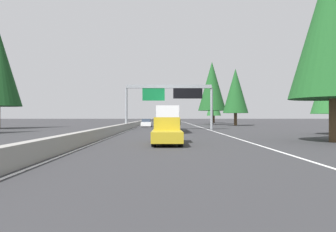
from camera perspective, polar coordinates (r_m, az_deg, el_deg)
ground_plane at (r=62.08m, az=-5.47°, el=-1.83°), size 320.00×320.00×0.00m
median_barrier at (r=82.02m, az=-4.49°, el=-1.08°), size 180.00×0.56×0.90m
shoulder_stripe_right at (r=72.12m, az=4.38°, el=-1.57°), size 160.00×0.16×0.01m
shoulder_stripe_median at (r=72.02m, az=-4.59°, el=-1.57°), size 160.00×0.16×0.01m
sign_gantry_overhead at (r=42.47m, az=0.43°, el=4.31°), size 0.50×12.68×6.48m
pickup_far_left at (r=20.93m, az=-0.22°, el=-2.84°), size 5.60×2.00×1.86m
bus_far_center at (r=37.26m, az=-0.16°, el=-0.38°), size 11.50×2.55×3.10m
sedan_far_right at (r=53.90m, az=-4.19°, el=-1.37°), size 4.40×1.80×1.47m
sedan_mid_center at (r=129.98m, az=-0.46°, el=-0.59°), size 4.40×1.80×1.47m
conifer_right_foreground at (r=26.15m, az=29.53°, el=15.59°), size 6.49×6.49×14.76m
conifer_right_near at (r=35.67m, az=29.36°, el=6.59°), size 4.38×4.38×9.96m
conifer_right_mid at (r=62.21m, az=12.95°, el=4.76°), size 5.17×5.17×11.74m
conifer_right_far at (r=70.29m, az=8.52°, el=5.73°), size 6.51×6.51×14.80m
conifer_right_distant at (r=87.82m, az=8.87°, el=2.49°), size 4.20×4.20×9.55m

